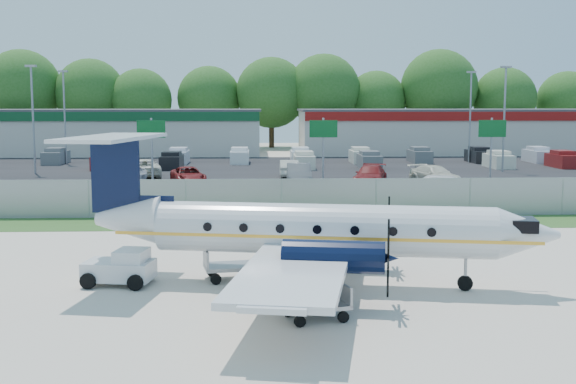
{
  "coord_description": "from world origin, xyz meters",
  "views": [
    {
      "loc": [
        -1.26,
        -23.44,
        5.94
      ],
      "look_at": [
        0.0,
        6.0,
        2.3
      ],
      "focal_mm": 45.0,
      "sensor_mm": 36.0,
      "label": 1
    }
  ],
  "objects_px": {
    "aircraft": "(313,229)",
    "pushback_tug": "(122,268)",
    "baggage_cart_near": "(235,265)",
    "baggage_cart_far": "(315,304)"
  },
  "relations": [
    {
      "from": "aircraft",
      "to": "pushback_tug",
      "type": "relative_size",
      "value": 6.67
    },
    {
      "from": "baggage_cart_near",
      "to": "baggage_cart_far",
      "type": "distance_m",
      "value": 5.25
    },
    {
      "from": "baggage_cart_far",
      "to": "pushback_tug",
      "type": "bearing_deg",
      "value": 145.47
    },
    {
      "from": "aircraft",
      "to": "baggage_cart_far",
      "type": "height_order",
      "value": "aircraft"
    },
    {
      "from": "pushback_tug",
      "to": "baggage_cart_near",
      "type": "xyz_separation_m",
      "value": [
        3.69,
        0.53,
        -0.07
      ]
    },
    {
      "from": "baggage_cart_near",
      "to": "aircraft",
      "type": "bearing_deg",
      "value": -19.08
    },
    {
      "from": "baggage_cart_near",
      "to": "baggage_cart_far",
      "type": "height_order",
      "value": "baggage_cart_near"
    },
    {
      "from": "aircraft",
      "to": "pushback_tug",
      "type": "height_order",
      "value": "aircraft"
    },
    {
      "from": "aircraft",
      "to": "baggage_cart_near",
      "type": "height_order",
      "value": "aircraft"
    },
    {
      "from": "aircraft",
      "to": "baggage_cart_far",
      "type": "relative_size",
      "value": 7.88
    }
  ]
}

